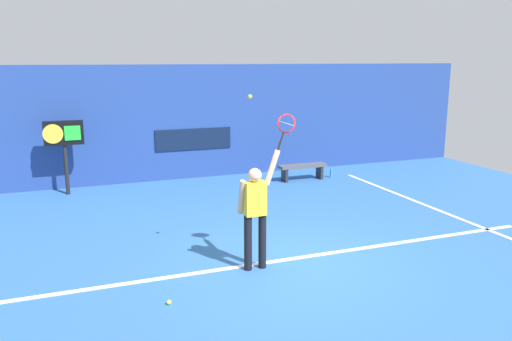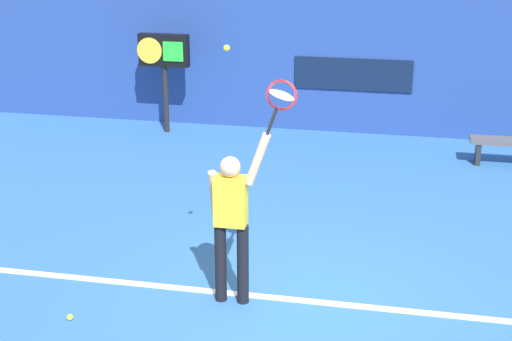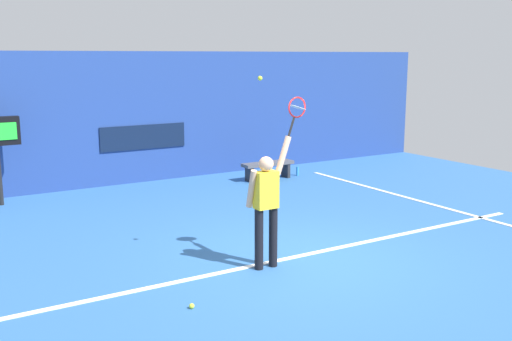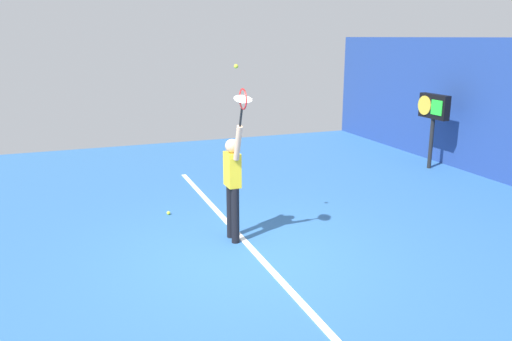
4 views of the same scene
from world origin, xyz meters
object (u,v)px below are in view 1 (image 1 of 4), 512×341
at_px(scoreboard_clock, 64,137).
at_px(spare_ball, 169,302).
at_px(tennis_racket, 286,126).
at_px(tennis_ball, 250,97).
at_px(water_bottle, 331,173).
at_px(tennis_player, 255,210).
at_px(court_bench, 302,168).

relative_size(scoreboard_clock, spare_ball, 27.59).
distance_m(tennis_racket, tennis_ball, 0.74).
bearing_deg(water_bottle, tennis_player, -129.25).
bearing_deg(tennis_player, water_bottle, 50.75).
relative_size(tennis_player, water_bottle, 8.22).
relative_size(tennis_racket, scoreboard_clock, 0.33).
height_order(tennis_ball, court_bench, tennis_ball).
distance_m(tennis_ball, scoreboard_clock, 6.77).
bearing_deg(water_bottle, spare_ball, -134.21).
distance_m(tennis_player, court_bench, 6.52).
distance_m(tennis_player, scoreboard_clock, 6.76).
xyz_separation_m(tennis_racket, tennis_ball, (-0.57, 0.10, 0.46)).
relative_size(tennis_racket, tennis_ball, 9.20).
relative_size(court_bench, spare_ball, 20.59).
distance_m(court_bench, spare_ball, 8.04).
xyz_separation_m(tennis_racket, spare_ball, (-2.11, -0.76, -2.31)).
relative_size(water_bottle, spare_ball, 3.53).
height_order(tennis_ball, spare_ball, tennis_ball).
bearing_deg(court_bench, scoreboard_clock, 173.54).
height_order(tennis_player, tennis_ball, tennis_ball).
bearing_deg(tennis_racket, tennis_player, 179.53).
height_order(tennis_player, tennis_racket, tennis_racket).
distance_m(tennis_racket, water_bottle, 7.08).
distance_m(tennis_ball, water_bottle, 7.49).
relative_size(tennis_player, scoreboard_clock, 1.05).
distance_m(court_bench, water_bottle, 0.96).
relative_size(tennis_player, tennis_ball, 29.00).
bearing_deg(tennis_racket, court_bench, 61.19).
bearing_deg(scoreboard_clock, water_bottle, -5.63).
bearing_deg(tennis_ball, tennis_player, -60.59).
bearing_deg(court_bench, tennis_ball, -123.69).
bearing_deg(tennis_player, court_bench, 57.13).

